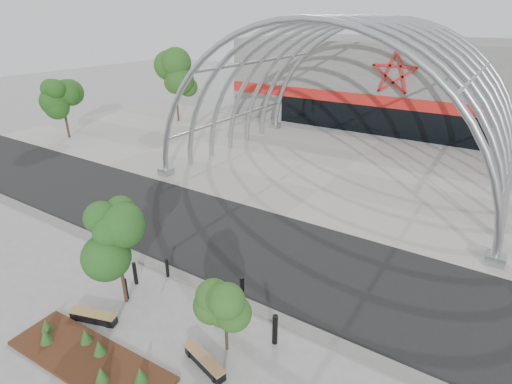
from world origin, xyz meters
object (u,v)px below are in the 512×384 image
object	(u,v)px
street_tree_1	(225,296)
bollard_2	(167,268)
street_tree_0	(116,237)
bench_1	(205,362)
bench_0	(93,317)

from	to	relation	value
street_tree_1	bollard_2	distance (m)	5.18
street_tree_0	bench_1	distance (m)	5.35
bench_1	bollard_2	xyz separation A→B (m)	(-4.34, 2.82, 0.24)
street_tree_1	bench_1	world-z (taller)	street_tree_1
street_tree_0	bench_1	world-z (taller)	street_tree_0
street_tree_0	street_tree_1	xyz separation A→B (m)	(4.71, 0.17, -0.69)
street_tree_0	bollard_2	size ratio (longest dim) A/B	4.68
street_tree_0	bollard_2	distance (m)	3.20
street_tree_0	street_tree_1	distance (m)	4.77
bench_0	bench_1	distance (m)	4.70
bench_1	street_tree_0	bearing A→B (deg)	170.29
bench_0	bench_1	size ratio (longest dim) A/B	1.00
street_tree_0	street_tree_1	world-z (taller)	street_tree_0
bench_1	bollard_2	world-z (taller)	bollard_2
bench_0	bench_1	world-z (taller)	bench_0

